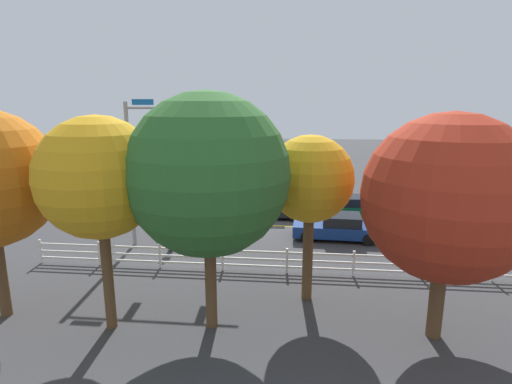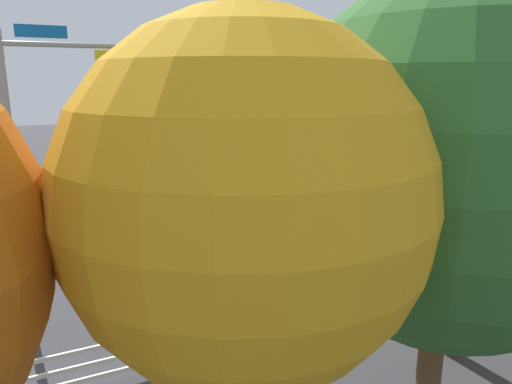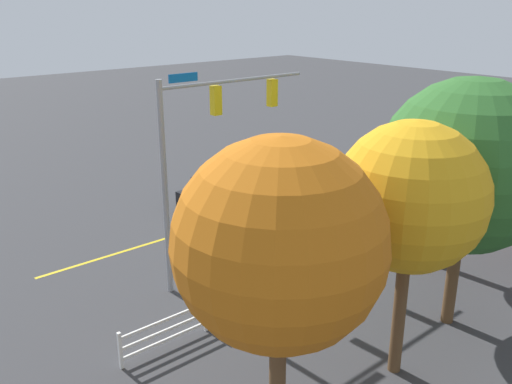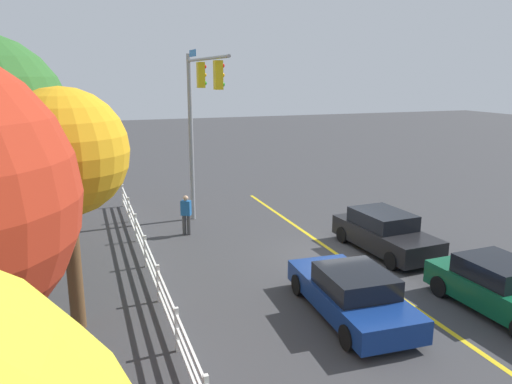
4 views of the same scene
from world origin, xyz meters
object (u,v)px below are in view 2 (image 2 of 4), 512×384
Objects in this scene: car_3 at (339,231)px; car_0 at (485,207)px; car_1 at (205,217)px; tree_5 at (449,164)px; car_2 at (309,202)px; tree_3 at (470,160)px; pedestrian at (125,298)px; tree_1 at (244,202)px.

car_0 is at bearing -177.37° from car_3.
tree_5 reaches higher than car_1.
car_0 is 0.96× the size of car_1.
car_0 is 8.09m from car_2.
tree_5 reaches higher than car_2.
car_0 is 8.18m from car_3.
car_1 is at bearing -78.41° from tree_3.
car_1 is 14.07m from tree_5.
tree_5 is at bearing -97.53° from car_1.
tree_5 is (-3.54, 6.67, 4.28)m from pedestrian.
car_3 is 9.10m from pedestrian.
tree_5 reaches higher than pedestrian.
tree_5 is at bearing -31.55° from pedestrian.
pedestrian is (4.53, 6.64, 0.18)m from car_1.
car_2 is at bearing -105.20° from tree_3.
tree_5 is at bearing 64.28° from car_3.
car_1 is 0.66× the size of tree_1.
car_3 is at bearing 48.53° from pedestrian.
car_3 is 13.76m from tree_1.
car_1 reaches higher than car_0.
car_2 is at bearing -103.78° from car_3.
car_0 is 16.95m from tree_5.
tree_5 reaches higher than tree_3.
tree_5 is at bearing 32.80° from car_0.
car_0 is 0.63× the size of tree_1.
tree_1 is at bearing 22.45° from tree_3.
car_2 is at bearing -114.88° from tree_5.
car_2 is 0.61× the size of tree_1.
tree_3 is at bearing -144.40° from tree_5.
tree_3 reaches higher than car_2.
tree_5 reaches higher than tree_1.
pedestrian is at bearing 6.77° from car_0.
tree_5 is at bearing -117.09° from car_2.
car_2 is (-5.32, -0.28, -0.04)m from car_1.
car_3 is 0.62× the size of tree_5.
tree_3 reaches higher than pedestrian.
car_1 is at bearing -20.01° from car_0.
car_0 is at bearing -20.51° from car_1.
tree_3 is at bearing -157.55° from tree_1.
tree_5 is (-3.35, -0.40, 0.09)m from tree_1.
tree_1 is at bearing -126.82° from car_2.
car_3 is 0.77× the size of tree_3.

